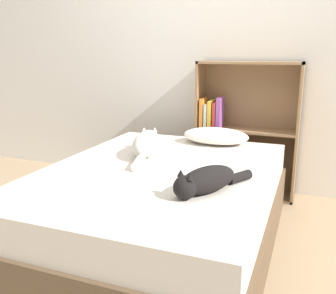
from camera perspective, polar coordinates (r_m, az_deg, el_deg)
The scene contains 7 objects.
ground_plane at distance 2.45m, azimuth -1.19°, elevation -14.66°, with size 8.00×8.00×0.00m, color #997F60.
wall_back at distance 3.35m, azimuth 7.26°, elevation 15.28°, with size 8.00×0.06×2.50m.
bed at distance 2.34m, azimuth -1.22°, elevation -9.29°, with size 1.35×1.82×0.51m.
pillow at distance 2.86m, azimuth 7.28°, elevation 1.68°, with size 0.50×0.30×0.12m.
cat_light at distance 2.53m, azimuth -3.36°, elevation 0.47°, with size 0.27×0.59×0.16m.
cat_dark at distance 1.86m, azimuth 5.73°, elevation -5.12°, with size 0.33×0.48×0.14m.
bookshelf at distance 3.22m, azimuth 11.43°, elevation 3.00°, with size 0.83×0.26×1.11m.
Camera 1 is at (0.82, -1.98, 1.18)m, focal length 40.00 mm.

